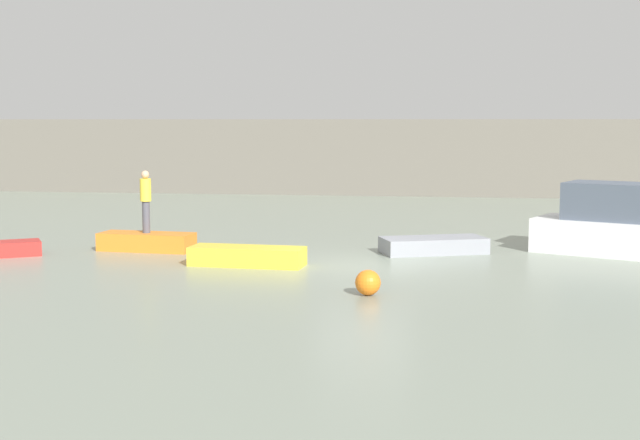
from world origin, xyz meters
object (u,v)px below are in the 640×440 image
Objects in this scene: rowboat_grey at (433,245)px; person_yellow_shirt at (146,198)px; motorboat at (636,230)px; rowboat_orange at (147,242)px; mooring_buoy at (368,283)px; rowboat_yellow at (247,256)px.

person_yellow_shirt is at bearing 164.27° from rowboat_grey.
motorboat is at bearing 4.47° from person_yellow_shirt.
motorboat is 2.28× the size of rowboat_orange.
motorboat reaches higher than rowboat_grey.
rowboat_orange is (-13.95, -1.09, -0.48)m from motorboat.
person_yellow_shirt reaches higher than rowboat_grey.
motorboat is 2.13× the size of rowboat_grey.
motorboat is at bearing 44.14° from mooring_buoy.
mooring_buoy is (-6.90, -6.70, -0.46)m from motorboat.
rowboat_orange is at bearing 164.27° from rowboat_grey.
person_yellow_shirt reaches higher than mooring_buoy.
rowboat_orange reaches higher than rowboat_yellow.
rowboat_grey is 6.51m from mooring_buoy.
motorboat reaches higher than mooring_buoy.
motorboat is 2.09× the size of rowboat_yellow.
mooring_buoy is at bearing -135.86° from motorboat.
person_yellow_shirt is 3.24× the size of mooring_buoy.
rowboat_yellow is at bearing -169.63° from rowboat_grey.
motorboat is 9.63m from mooring_buoy.
rowboat_orange is at bearing -90.00° from person_yellow_shirt.
rowboat_orange reaches higher than rowboat_grey.
rowboat_grey is at bearing 5.35° from person_yellow_shirt.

